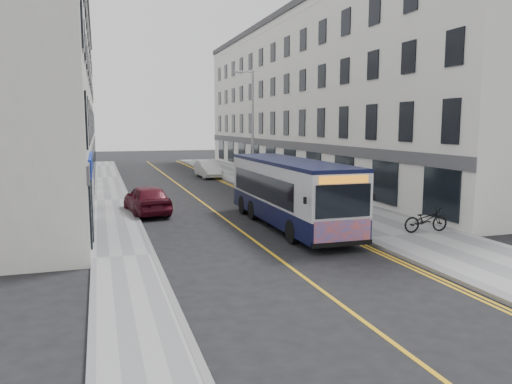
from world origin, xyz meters
TOP-DOWN VIEW (x-y plane):
  - ground at (0.00, 0.00)m, footprint 140.00×140.00m
  - pavement_east at (6.25, 12.00)m, footprint 4.50×64.00m
  - pavement_west at (-5.00, 12.00)m, footprint 2.00×64.00m
  - kerb_east at (4.00, 12.00)m, footprint 0.18×64.00m
  - kerb_west at (-4.00, 12.00)m, footprint 0.18×64.00m
  - road_centre_line at (0.00, 12.00)m, footprint 0.12×64.00m
  - road_dbl_yellow_inner at (3.55, 12.00)m, footprint 0.10×64.00m
  - road_dbl_yellow_outer at (3.75, 12.00)m, footprint 0.10×64.00m
  - terrace_east at (11.50, 21.00)m, footprint 6.00×46.00m
  - terrace_west at (-9.00, 21.00)m, footprint 6.00×46.00m
  - streetlamp at (4.17, 14.00)m, footprint 1.32×0.18m
  - city_bus at (2.27, 2.19)m, footprint 2.37×10.13m
  - bicycle at (6.97, -1.06)m, footprint 1.97×0.76m
  - pedestrian_near at (5.96, 12.42)m, footprint 0.79×0.59m
  - pedestrian_far at (7.44, 16.77)m, footprint 0.88×0.71m
  - car_white at (3.20, 23.45)m, footprint 1.67×4.41m
  - car_maroon at (-3.40, 7.30)m, footprint 2.30×4.60m

SIDE VIEW (x-z plane):
  - ground at x=0.00m, z-range 0.00..0.00m
  - road_centre_line at x=0.00m, z-range 0.00..0.01m
  - road_dbl_yellow_inner at x=3.55m, z-range 0.00..0.01m
  - road_dbl_yellow_outer at x=3.75m, z-range 0.00..0.01m
  - pavement_east at x=6.25m, z-range 0.00..0.12m
  - pavement_west at x=-5.00m, z-range 0.00..0.12m
  - kerb_east at x=4.00m, z-range 0.00..0.13m
  - kerb_west at x=-4.00m, z-range 0.00..0.13m
  - bicycle at x=6.97m, z-range 0.12..1.14m
  - car_white at x=3.20m, z-range 0.00..1.44m
  - car_maroon at x=-3.40m, z-range 0.00..1.50m
  - pedestrian_far at x=7.44m, z-range 0.12..1.81m
  - pedestrian_near at x=5.96m, z-range 0.12..2.08m
  - city_bus at x=2.27m, z-range 0.14..3.08m
  - streetlamp at x=4.17m, z-range 0.38..8.38m
  - terrace_east at x=11.50m, z-range 0.00..13.00m
  - terrace_west at x=-9.00m, z-range 0.00..13.00m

